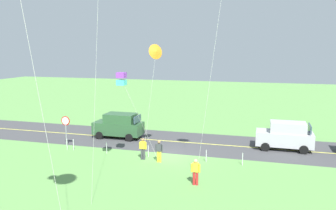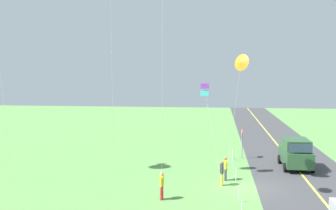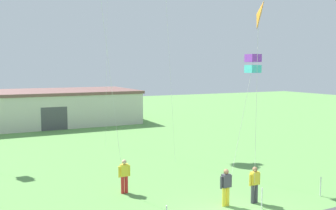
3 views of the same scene
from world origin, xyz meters
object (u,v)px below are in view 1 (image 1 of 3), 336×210
car_suv_foreground (119,125)px  kite_red_low (156,52)px  stop_sign (66,125)px  person_child_watcher (196,171)px  person_adult_near (143,148)px  person_adult_companion (159,150)px  car_parked_west_near (285,135)px  kite_blue_mid (121,79)px

car_suv_foreground → kite_red_low: size_ratio=0.52×
stop_sign → person_child_watcher: 13.00m
person_adult_near → kite_red_low: kite_red_low is taller
stop_sign → person_adult_companion: stop_sign is taller
car_parked_west_near → kite_red_low: bearing=26.4°
person_child_watcher → kite_red_low: size_ratio=0.19×
stop_sign → kite_blue_mid: 8.15m
person_adult_near → person_adult_companion: 1.34m
car_suv_foreground → person_adult_near: car_suv_foreground is taller
car_parked_west_near → person_adult_near: bearing=28.7°
car_suv_foreground → car_parked_west_near: size_ratio=1.00×
car_parked_west_near → kite_red_low: size_ratio=0.52×
kite_blue_mid → car_parked_west_near: bearing=-147.8°
car_suv_foreground → person_adult_near: size_ratio=2.75×
person_adult_companion → kite_blue_mid: size_ratio=0.25×
person_child_watcher → kite_red_low: kite_red_low is taller
kite_red_low → person_adult_near: bearing=49.3°
car_parked_west_near → person_adult_companion: car_parked_west_near is taller
car_parked_west_near → kite_red_low: 12.41m
kite_red_low → kite_blue_mid: (1.70, 2.33, -1.79)m
person_child_watcher → kite_blue_mid: kite_blue_mid is taller
stop_sign → kite_red_low: bearing=175.7°
person_adult_near → car_suv_foreground: bearing=144.3°
kite_red_low → car_suv_foreground: bearing=-41.6°
person_adult_near → kite_blue_mid: kite_blue_mid is taller
person_child_watcher → kite_red_low: bearing=-118.5°
person_adult_near → kite_red_low: size_ratio=0.19×
car_suv_foreground → person_child_watcher: size_ratio=2.75×
car_suv_foreground → kite_blue_mid: kite_blue_mid is taller
stop_sign → kite_red_low: kite_red_low is taller
kite_red_low → person_child_watcher: bearing=130.6°
car_suv_foreground → person_adult_companion: bearing=134.9°
person_adult_companion → person_child_watcher: (-3.32, 3.39, 0.00)m
car_suv_foreground → stop_sign: bearing=51.3°
person_adult_companion → stop_sign: bearing=-61.9°
person_adult_companion → kite_red_low: bearing=-114.4°
stop_sign → kite_red_low: 10.05m
car_parked_west_near → stop_sign: 17.89m
car_suv_foreground → person_adult_near: bearing=128.6°
stop_sign → person_adult_near: size_ratio=1.60×
stop_sign → person_adult_companion: bearing=168.6°
car_parked_west_near → stop_sign: stop_sign is taller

